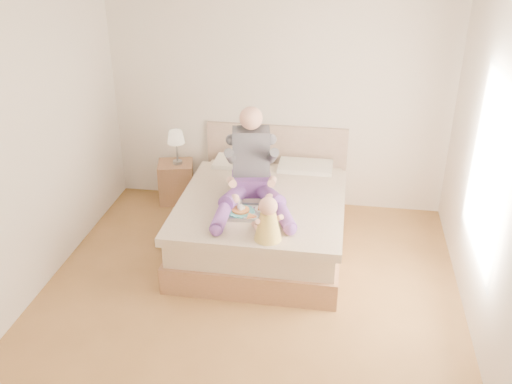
# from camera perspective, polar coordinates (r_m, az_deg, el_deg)

# --- Properties ---
(room) EXTENTS (4.02, 4.22, 2.71)m
(room) POSITION_cam_1_polar(r_m,az_deg,el_deg) (4.72, -0.03, 3.96)
(room) COLOR brown
(room) RESTS_ON ground
(bed) EXTENTS (1.70, 2.18, 1.00)m
(bed) POSITION_cam_1_polar(r_m,az_deg,el_deg) (6.21, 0.83, -2.38)
(bed) COLOR #8A5F40
(bed) RESTS_ON ground
(nightstand) EXTENTS (0.49, 0.46, 0.51)m
(nightstand) POSITION_cam_1_polar(r_m,az_deg,el_deg) (7.18, -7.97, 1.01)
(nightstand) COLOR #8A5F40
(nightstand) RESTS_ON ground
(lamp) EXTENTS (0.21, 0.21, 0.42)m
(lamp) POSITION_cam_1_polar(r_m,az_deg,el_deg) (6.93, -8.00, 5.27)
(lamp) COLOR #AAABB1
(lamp) RESTS_ON nightstand
(adult) EXTENTS (0.82, 1.22, 0.96)m
(adult) POSITION_cam_1_polar(r_m,az_deg,el_deg) (5.82, -0.45, 1.88)
(adult) COLOR #693B93
(adult) RESTS_ON bed
(tray) EXTENTS (0.47, 0.38, 0.13)m
(tray) POSITION_cam_1_polar(r_m,az_deg,el_deg) (5.63, -0.62, -1.90)
(tray) COLOR #AAABB1
(tray) RESTS_ON bed
(baby) EXTENTS (0.33, 0.37, 0.42)m
(baby) POSITION_cam_1_polar(r_m,az_deg,el_deg) (5.15, 1.17, -3.01)
(baby) COLOR #E4C048
(baby) RESTS_ON bed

